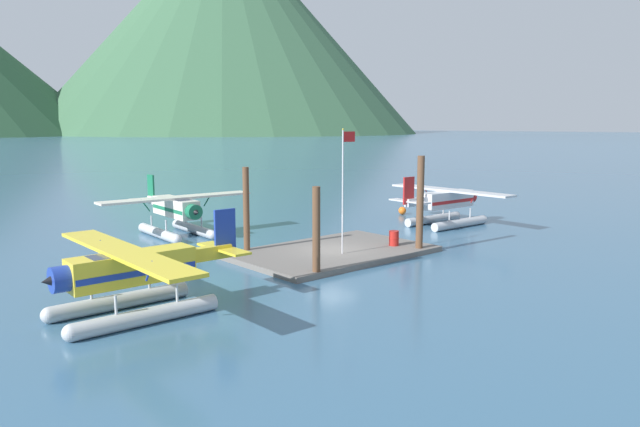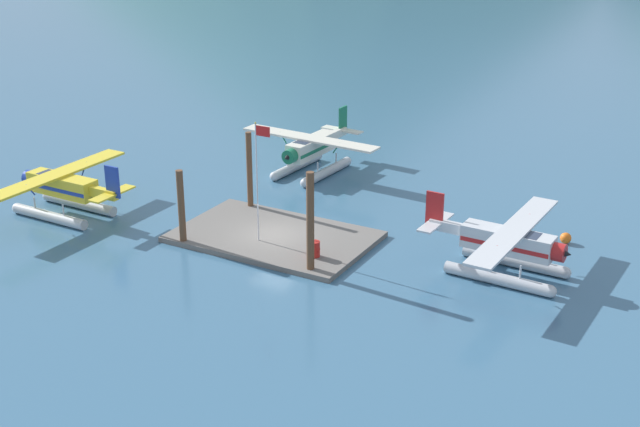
# 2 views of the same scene
# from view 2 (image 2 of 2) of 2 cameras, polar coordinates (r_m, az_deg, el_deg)

# --- Properties ---
(ground_plane) EXTENTS (1200.00, 1200.00, 0.00)m
(ground_plane) POSITION_cam_2_polar(r_m,az_deg,el_deg) (49.94, -3.04, -1.69)
(ground_plane) COLOR #38607F
(dock_platform) EXTENTS (11.10, 7.14, 0.30)m
(dock_platform) POSITION_cam_2_polar(r_m,az_deg,el_deg) (49.89, -3.04, -1.53)
(dock_platform) COLOR #66605B
(dock_platform) RESTS_ON ground
(piling_near_left) EXTENTS (0.39, 0.39, 4.47)m
(piling_near_left) POSITION_cam_2_polar(r_m,az_deg,el_deg) (48.84, -9.10, 0.33)
(piling_near_left) COLOR brown
(piling_near_left) RESTS_ON ground
(piling_near_right) EXTENTS (0.41, 0.41, 5.65)m
(piling_near_right) POSITION_cam_2_polar(r_m,az_deg,el_deg) (44.54, -0.64, -0.70)
(piling_near_right) COLOR brown
(piling_near_right) RESTS_ON ground
(piling_far_left) EXTENTS (0.36, 0.36, 5.05)m
(piling_far_left) POSITION_cam_2_polar(r_m,az_deg,el_deg) (53.44, -4.66, 2.75)
(piling_far_left) COLOR brown
(piling_far_left) RESTS_ON ground
(flagpole) EXTENTS (0.95, 0.10, 6.90)m
(flagpole) POSITION_cam_2_polar(r_m,az_deg,el_deg) (47.52, -4.07, 2.90)
(flagpole) COLOR silver
(flagpole) RESTS_ON dock_platform
(fuel_drum) EXTENTS (0.62, 0.62, 0.88)m
(fuel_drum) POSITION_cam_2_polar(r_m,az_deg,el_deg) (46.78, -0.35, -2.35)
(fuel_drum) COLOR #AD1E19
(fuel_drum) RESTS_ON dock_platform
(mooring_buoy) EXTENTS (0.64, 0.64, 0.64)m
(mooring_buoy) POSITION_cam_2_polar(r_m,az_deg,el_deg) (51.15, 15.85, -1.57)
(mooring_buoy) COLOR orange
(mooring_buoy) RESTS_ON ground
(seaplane_cream_bow_left) EXTENTS (10.47, 7.98, 3.84)m
(seaplane_cream_bow_left) POSITION_cam_2_polar(r_m,az_deg,el_deg) (60.33, -0.56, 4.10)
(seaplane_cream_bow_left) COLOR #B7BABF
(seaplane_cream_bow_left) RESTS_ON ground
(seaplane_silver_stbd_fwd) EXTENTS (7.98, 10.45, 3.84)m
(seaplane_silver_stbd_fwd) POSITION_cam_2_polar(r_m,az_deg,el_deg) (45.89, 12.24, -2.22)
(seaplane_silver_stbd_fwd) COLOR #B7BABF
(seaplane_silver_stbd_fwd) RESTS_ON ground
(seaplane_yellow_port_aft) EXTENTS (7.98, 10.42, 3.84)m
(seaplane_yellow_port_aft) POSITION_cam_2_polar(r_m,az_deg,el_deg) (55.11, -16.57, 1.45)
(seaplane_yellow_port_aft) COLOR #B7BABF
(seaplane_yellow_port_aft) RESTS_ON ground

